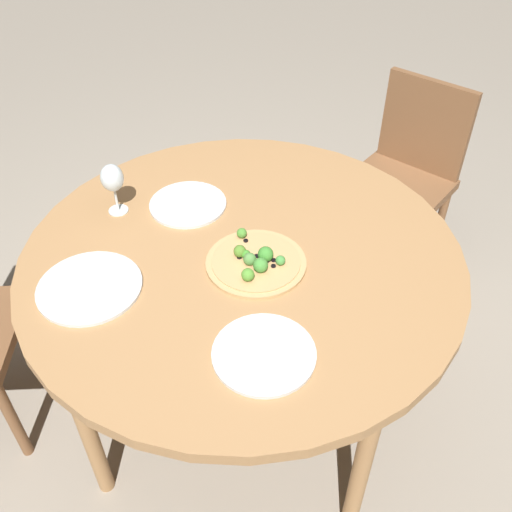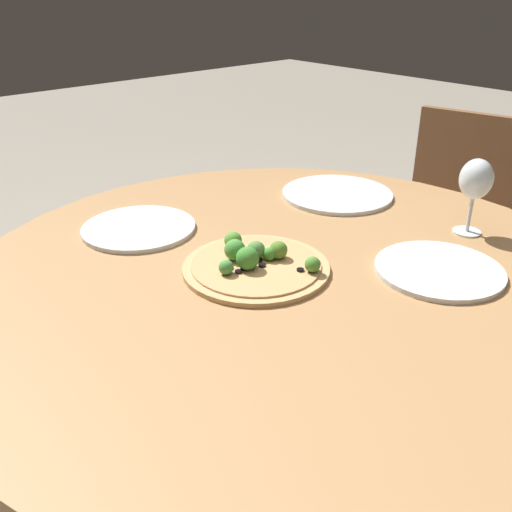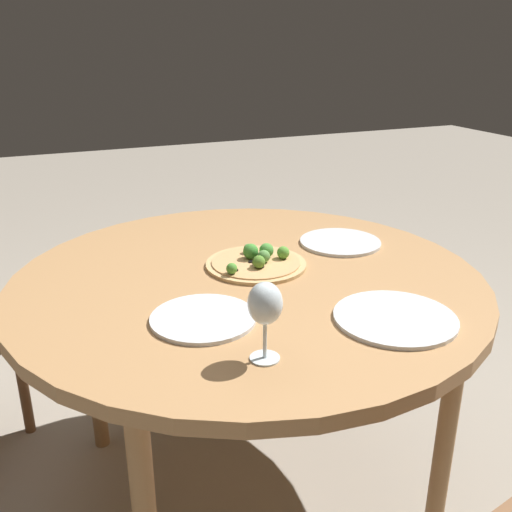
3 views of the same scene
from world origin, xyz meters
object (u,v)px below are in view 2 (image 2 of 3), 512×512
at_px(chair_2, 449,231).
at_px(plate_side, 439,270).
at_px(pizza, 255,263).
at_px(plate_far, 337,194).
at_px(plate_near, 139,228).
at_px(wine_glass, 476,181).

height_order(chair_2, plate_side, chair_2).
height_order(pizza, plate_far, pizza).
bearing_deg(plate_near, plate_side, 120.20).
xyz_separation_m(pizza, plate_near, (0.07, -0.31, -0.01)).
bearing_deg(plate_far, plate_side, 67.08).
xyz_separation_m(chair_2, plate_far, (0.59, -0.01, 0.28)).
xyz_separation_m(wine_glass, plate_near, (0.53, -0.49, -0.11)).
bearing_deg(plate_side, pizza, -43.55).
bearing_deg(plate_near, wine_glass, 137.11).
height_order(plate_near, plate_side, same).
xyz_separation_m(pizza, plate_side, (-0.25, 0.24, -0.01)).
relative_size(pizza, wine_glass, 1.70).
height_order(chair_2, plate_far, chair_2).
relative_size(chair_2, pizza, 2.95).
relative_size(chair_2, plate_far, 2.98).
bearing_deg(wine_glass, plate_far, -83.69).
distance_m(plate_far, plate_side, 0.44).
relative_size(wine_glass, plate_side, 0.69).
height_order(pizza, wine_glass, wine_glass).
height_order(wine_glass, plate_far, wine_glass).
bearing_deg(pizza, chair_2, -171.47).
bearing_deg(plate_side, chair_2, -152.65).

